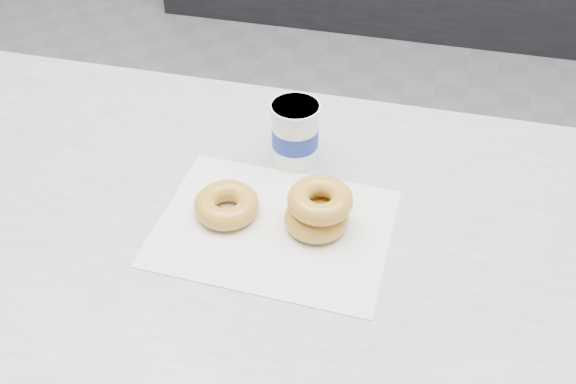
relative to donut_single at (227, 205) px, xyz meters
name	(u,v)px	position (x,y,z in m)	size (l,w,h in m)	color
ground	(313,302)	(0.03, 0.58, -0.92)	(5.00, 5.00, 0.00)	gray
wax_paper	(274,227)	(0.08, -0.01, -0.02)	(0.34, 0.26, 0.00)	silver
donut_single	(227,205)	(0.00, 0.00, 0.00)	(0.10, 0.10, 0.03)	gold
donut_stack	(318,209)	(0.14, 0.01, 0.02)	(0.12, 0.12, 0.07)	gold
coffee_cup	(295,133)	(0.07, 0.15, 0.04)	(0.10, 0.10, 0.11)	white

